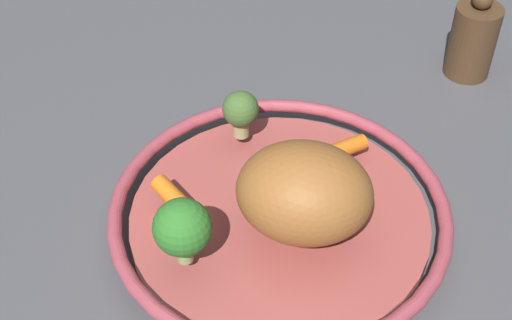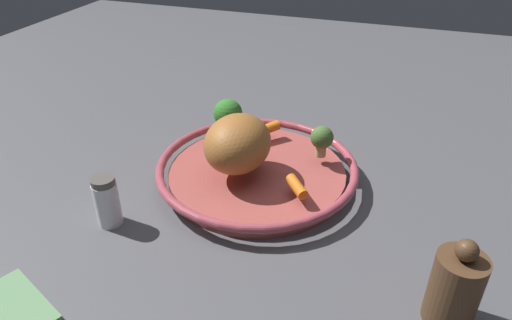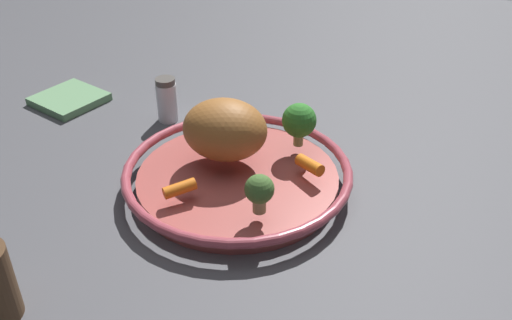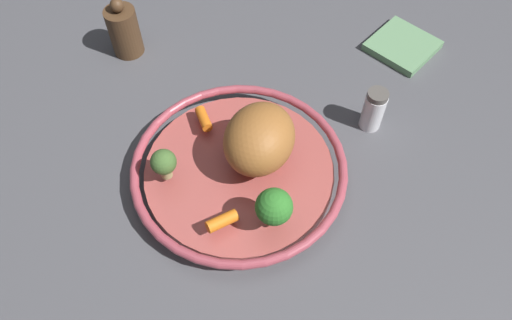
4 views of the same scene
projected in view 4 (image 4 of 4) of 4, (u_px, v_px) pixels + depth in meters
name	position (u px, v px, depth m)	size (l,w,h in m)	color
ground_plane	(240.00, 177.00, 0.77)	(2.06, 2.06, 0.00)	#4C4C51
serving_bowl	(239.00, 170.00, 0.75)	(0.33, 0.33, 0.04)	#A84C47
roast_chicken_piece	(259.00, 139.00, 0.71)	(0.12, 0.10, 0.09)	#9C5F2B
baby_carrot_center	(222.00, 221.00, 0.67)	(0.02, 0.02, 0.04)	orange
baby_carrot_back	(204.00, 119.00, 0.77)	(0.02, 0.02, 0.04)	orange
broccoli_floret_small	(164.00, 163.00, 0.70)	(0.04, 0.04, 0.05)	tan
broccoli_floret_edge	(274.00, 207.00, 0.65)	(0.05, 0.05, 0.07)	#95AC66
salt_shaker	(374.00, 110.00, 0.79)	(0.04, 0.04, 0.08)	white
pepper_mill	(124.00, 30.00, 0.89)	(0.06, 0.06, 0.12)	#4C331E
dish_towel	(403.00, 46.00, 0.92)	(0.11, 0.11, 0.01)	#669366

